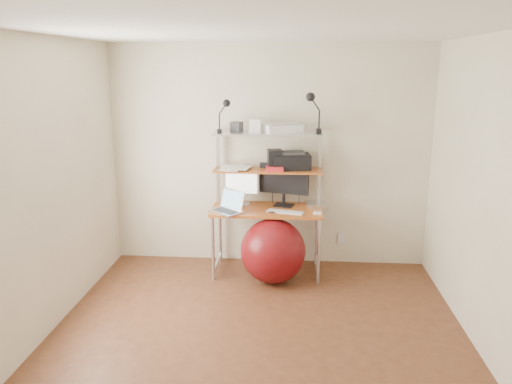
% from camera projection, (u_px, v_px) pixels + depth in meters
% --- Properties ---
extents(room, '(3.60, 3.60, 3.60)m').
position_uv_depth(room, '(257.00, 197.00, 3.91)').
color(room, brown).
rests_on(room, ground).
extents(computer_desk, '(1.20, 0.60, 1.57)m').
position_uv_depth(computer_desk, '(267.00, 188.00, 5.44)').
color(computer_desk, '#AA4D21').
rests_on(computer_desk, ground).
extents(desktop, '(1.20, 0.60, 0.00)m').
position_uv_depth(desktop, '(267.00, 208.00, 5.43)').
color(desktop, '#AA4D21').
rests_on(desktop, computer_desk).
extents(mid_shelf, '(1.18, 0.34, 0.00)m').
position_uv_depth(mid_shelf, '(268.00, 169.00, 5.46)').
color(mid_shelf, '#AA4D21').
rests_on(mid_shelf, computer_desk).
extents(top_shelf, '(1.18, 0.34, 0.00)m').
position_uv_depth(top_shelf, '(268.00, 133.00, 5.36)').
color(top_shelf, silver).
rests_on(top_shelf, computer_desk).
extents(floor, '(3.60, 3.60, 0.00)m').
position_uv_depth(floor, '(257.00, 339.00, 4.22)').
color(floor, brown).
rests_on(floor, ground).
extents(wall_outlet, '(0.08, 0.01, 0.12)m').
position_uv_depth(wall_outlet, '(341.00, 238.00, 5.81)').
color(wall_outlet, silver).
rests_on(wall_outlet, room).
extents(monitor_silver, '(0.39, 0.14, 0.43)m').
position_uv_depth(monitor_silver, '(241.00, 184.00, 5.54)').
color(monitor_silver, '#ACACB0').
rests_on(monitor_silver, desktop).
extents(monitor_black, '(0.54, 0.21, 0.55)m').
position_uv_depth(monitor_black, '(284.00, 181.00, 5.48)').
color(monitor_black, black).
rests_on(monitor_black, desktop).
extents(laptop, '(0.43, 0.42, 0.29)m').
position_uv_depth(laptop, '(229.00, 207.00, 5.31)').
color(laptop, '#BDBCC1').
rests_on(laptop, desktop).
extents(keyboard, '(0.40, 0.21, 0.01)m').
position_uv_depth(keyboard, '(285.00, 212.00, 5.29)').
color(keyboard, silver).
rests_on(keyboard, desktop).
extents(mouse, '(0.09, 0.06, 0.02)m').
position_uv_depth(mouse, '(317.00, 213.00, 5.23)').
color(mouse, silver).
rests_on(mouse, desktop).
extents(mac_mini, '(0.24, 0.24, 0.04)m').
position_uv_depth(mac_mini, '(316.00, 204.00, 5.51)').
color(mac_mini, '#BDBCC1').
rests_on(mac_mini, desktop).
extents(phone, '(0.09, 0.13, 0.01)m').
position_uv_depth(phone, '(273.00, 211.00, 5.32)').
color(phone, black).
rests_on(phone, desktop).
extents(printer, '(0.43, 0.33, 0.19)m').
position_uv_depth(printer, '(291.00, 161.00, 5.45)').
color(printer, black).
rests_on(printer, mid_shelf).
extents(nas_cube, '(0.17, 0.17, 0.22)m').
position_uv_depth(nas_cube, '(275.00, 160.00, 5.40)').
color(nas_cube, black).
rests_on(nas_cube, mid_shelf).
extents(red_box, '(0.19, 0.14, 0.05)m').
position_uv_depth(red_box, '(275.00, 169.00, 5.34)').
color(red_box, red).
rests_on(red_box, mid_shelf).
extents(scanner, '(0.45, 0.37, 0.10)m').
position_uv_depth(scanner, '(283.00, 128.00, 5.35)').
color(scanner, silver).
rests_on(scanner, top_shelf).
extents(box_white, '(0.13, 0.11, 0.14)m').
position_uv_depth(box_white, '(255.00, 126.00, 5.34)').
color(box_white, silver).
rests_on(box_white, top_shelf).
extents(box_grey, '(0.14, 0.14, 0.11)m').
position_uv_depth(box_grey, '(237.00, 127.00, 5.41)').
color(box_grey, '#313033').
rests_on(box_grey, top_shelf).
extents(clip_lamp_left, '(0.14, 0.08, 0.36)m').
position_uv_depth(clip_lamp_left, '(225.00, 109.00, 5.24)').
color(clip_lamp_left, black).
rests_on(clip_lamp_left, top_shelf).
extents(clip_lamp_right, '(0.17, 0.10, 0.43)m').
position_uv_depth(clip_lamp_right, '(312.00, 104.00, 5.20)').
color(clip_lamp_right, black).
rests_on(clip_lamp_right, top_shelf).
extents(exercise_ball, '(0.69, 0.69, 0.69)m').
position_uv_depth(exercise_ball, '(273.00, 251.00, 5.28)').
color(exercise_ball, maroon).
rests_on(exercise_ball, floor).
extents(paper_stack, '(0.39, 0.41, 0.02)m').
position_uv_depth(paper_stack, '(234.00, 168.00, 5.48)').
color(paper_stack, white).
rests_on(paper_stack, mid_shelf).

